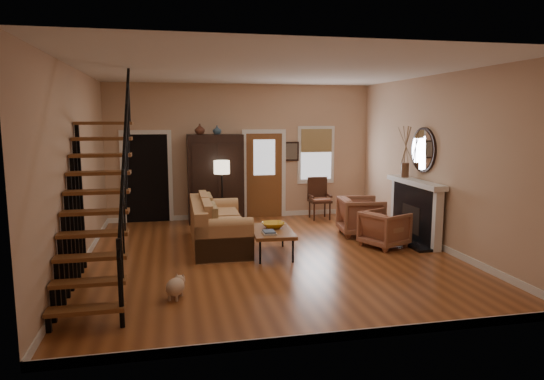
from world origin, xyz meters
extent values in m
plane|color=#975026|center=(0.00, 0.00, 0.00)|extent=(7.00, 7.00, 0.00)
plane|color=white|center=(0.00, 0.00, 3.30)|extent=(7.00, 7.00, 0.00)
cube|color=tan|center=(0.00, 3.50, 1.65)|extent=(6.50, 0.04, 3.30)
cube|color=tan|center=(-3.25, 0.00, 1.65)|extent=(0.04, 7.00, 3.30)
cube|color=tan|center=(3.25, 0.00, 1.65)|extent=(0.04, 7.00, 3.30)
cube|color=black|center=(-2.30, 3.65, 1.05)|extent=(1.00, 0.36, 2.10)
cube|color=brown|center=(0.55, 3.48, 1.05)|extent=(0.90, 0.06, 2.10)
cube|color=silver|center=(1.90, 3.47, 1.55)|extent=(0.96, 0.06, 1.46)
cube|color=black|center=(3.13, 0.50, 0.57)|extent=(0.24, 1.60, 1.15)
cube|color=white|center=(3.07, 0.50, 1.20)|extent=(0.30, 1.95, 0.10)
cylinder|color=silver|center=(3.20, 0.50, 1.85)|extent=(0.05, 0.90, 0.90)
imported|color=#4C2619|center=(-1.05, 3.05, 2.22)|extent=(0.24, 0.24, 0.25)
imported|color=#334C60|center=(-0.65, 3.05, 2.21)|extent=(0.20, 0.20, 0.21)
imported|color=gold|center=(0.08, 0.22, 0.52)|extent=(0.42, 0.42, 0.10)
imported|color=brown|center=(2.29, 0.18, 0.35)|extent=(1.01, 1.00, 0.70)
imported|color=brown|center=(2.21, 1.18, 0.41)|extent=(1.00, 0.97, 0.81)
camera|label=1|loc=(-1.76, -8.35, 2.49)|focal=32.00mm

